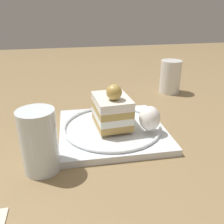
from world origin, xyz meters
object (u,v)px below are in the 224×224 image
object	(u,v)px
whipped_cream_dollop	(150,118)
drink_glass_near	(170,79)
fork	(114,108)
dessert_plate	(112,129)
drink_glass_far	(39,143)
cake_slice	(112,109)

from	to	relation	value
whipped_cream_dollop	drink_glass_near	world-z (taller)	drink_glass_near
fork	drink_glass_near	world-z (taller)	drink_glass_near
dessert_plate	drink_glass_near	bearing A→B (deg)	133.73
dessert_plate	drink_glass_far	distance (m)	0.18
dessert_plate	cake_slice	world-z (taller)	cake_slice
drink_glass_near	dessert_plate	bearing A→B (deg)	-46.27
cake_slice	fork	size ratio (longest dim) A/B	0.81
cake_slice	drink_glass_near	xyz separation A→B (m)	(-0.23, 0.24, -0.01)
dessert_plate	cake_slice	bearing A→B (deg)	169.90
whipped_cream_dollop	drink_glass_near	xyz separation A→B (m)	(-0.27, 0.17, -0.00)
cake_slice	drink_glass_near	size ratio (longest dim) A/B	0.96
drink_glass_near	drink_glass_far	size ratio (longest dim) A/B	0.94
drink_glass_far	drink_glass_near	bearing A→B (deg)	130.70
fork	drink_glass_far	world-z (taller)	drink_glass_far
dessert_plate	whipped_cream_dollop	bearing A→B (deg)	60.40
fork	drink_glass_near	size ratio (longest dim) A/B	1.19
cake_slice	drink_glass_far	size ratio (longest dim) A/B	0.90
drink_glass_near	drink_glass_far	world-z (taller)	drink_glass_far
whipped_cream_dollop	drink_glass_far	bearing A→B (deg)	-74.17
whipped_cream_dollop	drink_glass_far	xyz separation A→B (m)	(0.06, -0.21, 0.00)
whipped_cream_dollop	drink_glass_near	size ratio (longest dim) A/B	0.50
whipped_cream_dollop	drink_glass_far	distance (m)	0.22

